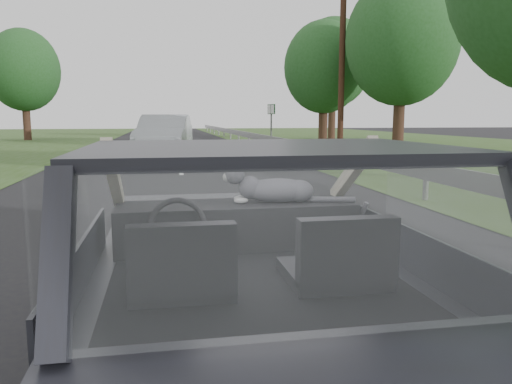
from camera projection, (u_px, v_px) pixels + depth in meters
name	position (u px, v px, depth m)	size (l,w,h in m)	color
subject_car	(253.00, 270.00, 2.78)	(1.80, 4.00, 1.45)	black
dashboard	(236.00, 225.00, 3.37)	(1.58, 0.45, 0.30)	black
driver_seat	(182.00, 262.00, 2.40)	(0.50, 0.72, 0.42)	black
passenger_seat	(339.00, 254.00, 2.55)	(0.50, 0.72, 0.42)	black
steering_wheel	(178.00, 226.00, 3.00)	(0.36, 0.36, 0.04)	black
cat	(277.00, 189.00, 3.37)	(0.64, 0.20, 0.29)	slate
guardrail	(345.00, 155.00, 13.30)	(0.05, 90.00, 0.32)	gray
other_car	(165.00, 136.00, 19.56)	(2.02, 5.13, 1.69)	#B1B7BE
highway_sign	(271.00, 125.00, 28.06)	(0.09, 0.92, 2.30)	#174B23
utility_pole	(342.00, 58.00, 23.16)	(0.28, 0.28, 8.65)	black
tree_1	(401.00, 67.00, 22.68)	(5.07, 5.07, 7.69)	#29592A
tree_2	(324.00, 86.00, 27.17)	(4.34, 4.34, 6.58)	#29592A
tree_3	(333.00, 81.00, 35.86)	(5.53, 5.53, 8.39)	#29592A
tree_6	(24.00, 86.00, 34.27)	(4.85, 4.85, 7.35)	#29592A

